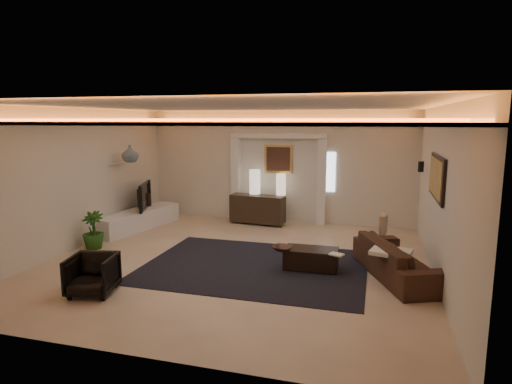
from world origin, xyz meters
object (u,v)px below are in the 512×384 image
(sofa, at_px, (398,259))
(armchair, at_px, (92,275))
(coffee_table, at_px, (311,258))
(console, at_px, (258,209))

(sofa, distance_m, armchair, 5.00)
(coffee_table, relative_size, armchair, 1.38)
(sofa, relative_size, armchair, 3.15)
(coffee_table, xyz_separation_m, armchair, (-3.07, -2.03, 0.11))
(console, bearing_deg, sofa, -36.18)
(console, relative_size, armchair, 2.05)
(console, height_order, armchair, console)
(sofa, bearing_deg, console, 24.99)
(coffee_table, bearing_deg, armchair, -146.96)
(armchair, bearing_deg, console, 64.09)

